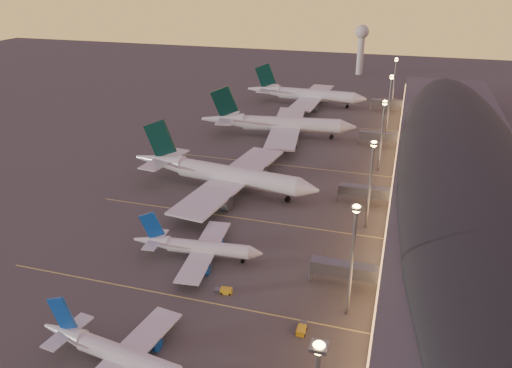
{
  "coord_description": "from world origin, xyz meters",
  "views": [
    {
      "loc": [
        42.57,
        -88.04,
        67.9
      ],
      "look_at": [
        2.0,
        45.0,
        7.0
      ],
      "focal_mm": 35.0,
      "sensor_mm": 36.0,
      "label": 1
    }
  ],
  "objects_px": {
    "airliner_narrow_south": "(115,353)",
    "baggage_tug_c": "(224,291)",
    "airliner_narrow_north": "(197,247)",
    "radar_tower": "(361,41)",
    "airliner_wide_far": "(306,95)",
    "baggage_tug_d": "(302,329)",
    "airliner_wide_near": "(222,174)",
    "airliner_wide_mid": "(278,124)"
  },
  "relations": [
    {
      "from": "airliner_wide_far",
      "to": "baggage_tug_d",
      "type": "xyz_separation_m",
      "value": [
        36.3,
        -177.72,
        -4.77
      ]
    },
    {
      "from": "airliner_wide_near",
      "to": "radar_tower",
      "type": "bearing_deg",
      "value": 91.1
    },
    {
      "from": "airliner_wide_near",
      "to": "baggage_tug_c",
      "type": "distance_m",
      "value": 57.35
    },
    {
      "from": "airliner_narrow_south",
      "to": "airliner_wide_near",
      "type": "height_order",
      "value": "airliner_wide_near"
    },
    {
      "from": "airliner_wide_far",
      "to": "airliner_narrow_south",
      "type": "bearing_deg",
      "value": -86.2
    },
    {
      "from": "airliner_wide_mid",
      "to": "radar_tower",
      "type": "distance_m",
      "value": 149.58
    },
    {
      "from": "airliner_narrow_south",
      "to": "radar_tower",
      "type": "distance_m",
      "value": 288.55
    },
    {
      "from": "airliner_narrow_north",
      "to": "baggage_tug_d",
      "type": "height_order",
      "value": "airliner_narrow_north"
    },
    {
      "from": "airliner_wide_far",
      "to": "baggage_tug_c",
      "type": "xyz_separation_m",
      "value": [
        16.71,
        -170.12,
        -4.8
      ]
    },
    {
      "from": "airliner_wide_near",
      "to": "baggage_tug_c",
      "type": "height_order",
      "value": "airliner_wide_near"
    },
    {
      "from": "airliner_wide_near",
      "to": "airliner_wide_far",
      "type": "height_order",
      "value": "airliner_wide_near"
    },
    {
      "from": "airliner_wide_near",
      "to": "baggage_tug_d",
      "type": "bearing_deg",
      "value": -49.57
    },
    {
      "from": "airliner_wide_mid",
      "to": "baggage_tug_d",
      "type": "bearing_deg",
      "value": -81.18
    },
    {
      "from": "airliner_wide_near",
      "to": "airliner_wide_far",
      "type": "bearing_deg",
      "value": 95.37
    },
    {
      "from": "radar_tower",
      "to": "baggage_tug_c",
      "type": "height_order",
      "value": "radar_tower"
    },
    {
      "from": "airliner_narrow_north",
      "to": "airliner_narrow_south",
      "type": "bearing_deg",
      "value": -95.29
    },
    {
      "from": "baggage_tug_d",
      "to": "airliner_narrow_north",
      "type": "bearing_deg",
      "value": -122.12
    },
    {
      "from": "baggage_tug_c",
      "to": "radar_tower",
      "type": "bearing_deg",
      "value": 83.15
    },
    {
      "from": "airliner_narrow_south",
      "to": "airliner_narrow_north",
      "type": "xyz_separation_m",
      "value": [
        -0.33,
        38.88,
        -0.0
      ]
    },
    {
      "from": "airliner_wide_mid",
      "to": "airliner_wide_near",
      "type": "bearing_deg",
      "value": -101.24
    },
    {
      "from": "airliner_narrow_north",
      "to": "baggage_tug_c",
      "type": "height_order",
      "value": "airliner_narrow_north"
    },
    {
      "from": "airliner_wide_mid",
      "to": "airliner_wide_far",
      "type": "distance_m",
      "value": 56.99
    },
    {
      "from": "airliner_wide_near",
      "to": "baggage_tug_d",
      "type": "relative_size",
      "value": 16.18
    },
    {
      "from": "airliner_wide_far",
      "to": "baggage_tug_d",
      "type": "relative_size",
      "value": 15.64
    },
    {
      "from": "airliner_wide_near",
      "to": "baggage_tug_d",
      "type": "height_order",
      "value": "airliner_wide_near"
    },
    {
      "from": "radar_tower",
      "to": "baggage_tug_c",
      "type": "relative_size",
      "value": 7.94
    },
    {
      "from": "airliner_narrow_north",
      "to": "baggage_tug_d",
      "type": "xyz_separation_m",
      "value": [
        31.04,
        -19.44,
        -2.55
      ]
    },
    {
      "from": "airliner_narrow_north",
      "to": "baggage_tug_d",
      "type": "relative_size",
      "value": 8.15
    },
    {
      "from": "airliner_wide_near",
      "to": "radar_tower",
      "type": "height_order",
      "value": "radar_tower"
    },
    {
      "from": "airliner_narrow_south",
      "to": "baggage_tug_c",
      "type": "height_order",
      "value": "airliner_narrow_south"
    },
    {
      "from": "airliner_narrow_south",
      "to": "baggage_tug_d",
      "type": "height_order",
      "value": "airliner_narrow_south"
    },
    {
      "from": "airliner_wide_far",
      "to": "baggage_tug_d",
      "type": "distance_m",
      "value": 181.45
    },
    {
      "from": "airliner_wide_mid",
      "to": "radar_tower",
      "type": "bearing_deg",
      "value": 74.67
    },
    {
      "from": "radar_tower",
      "to": "airliner_wide_far",
      "type": "bearing_deg",
      "value": -101.48
    },
    {
      "from": "radar_tower",
      "to": "baggage_tug_c",
      "type": "distance_m",
      "value": 261.5
    },
    {
      "from": "radar_tower",
      "to": "airliner_narrow_south",
      "type": "bearing_deg",
      "value": -92.55
    },
    {
      "from": "airliner_narrow_north",
      "to": "radar_tower",
      "type": "height_order",
      "value": "radar_tower"
    },
    {
      "from": "airliner_wide_near",
      "to": "radar_tower",
      "type": "distance_m",
      "value": 209.07
    },
    {
      "from": "airliner_narrow_south",
      "to": "baggage_tug_c",
      "type": "distance_m",
      "value": 29.35
    },
    {
      "from": "airliner_wide_mid",
      "to": "baggage_tug_c",
      "type": "xyz_separation_m",
      "value": [
        17.09,
        -113.14,
        -4.98
      ]
    },
    {
      "from": "baggage_tug_c",
      "to": "baggage_tug_d",
      "type": "distance_m",
      "value": 21.01
    },
    {
      "from": "airliner_narrow_south",
      "to": "baggage_tug_d",
      "type": "bearing_deg",
      "value": 40.0
    }
  ]
}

